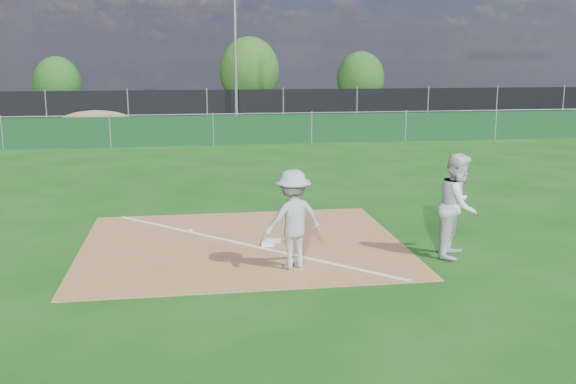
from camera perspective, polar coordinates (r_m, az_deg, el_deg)
The scene contains 17 objects.
ground at distance 21.01m, azimuth -6.09°, elevation 2.31°, with size 90.00×90.00×0.00m, color #12450E.
infield_dirt at distance 12.24m, azimuth -4.05°, elevation -4.67°, with size 6.00×5.00×0.02m, color #9A673D.
foul_line at distance 12.23m, azimuth -4.05°, elevation -4.60°, with size 0.08×7.00×0.01m, color white.
green_fence at distance 25.87m, azimuth -6.66°, elevation 5.46°, with size 44.00×0.05×1.20m, color #0E3418.
dirt_mound at distance 29.62m, azimuth -16.69°, elevation 5.83°, with size 3.38×2.60×1.17m, color #957248.
black_fence at distance 33.80m, azimuth -7.20°, elevation 7.48°, with size 46.00×0.04×1.80m, color black.
parking_lot at distance 38.86m, azimuth -7.39°, elevation 6.73°, with size 46.00×9.00×0.01m, color black.
light_pole at distance 33.48m, azimuth -4.70°, elevation 12.80°, with size 0.16×0.16×8.00m, color slate.
first_base at distance 12.17m, azimuth -1.47°, elevation -4.51°, with size 0.35×0.35×0.07m, color white.
play_at_first at distance 10.67m, azimuth 0.42°, elevation -2.44°, with size 2.34×0.93×1.67m.
runner at distance 11.72m, azimuth 14.89°, elevation -1.15°, with size 0.90×0.70×1.86m, color silver.
car_left at distance 38.84m, azimuth -19.06°, elevation 7.22°, with size 1.66×4.12×1.40m, color #9FA2A6.
car_mid at distance 38.52m, azimuth -11.41°, elevation 7.71°, with size 1.64×4.70×1.55m, color black.
car_right at distance 38.74m, azimuth -1.09°, elevation 7.74°, with size 1.75×4.31×1.25m, color black.
tree_left at distance 43.54m, azimuth -19.83°, elevation 9.06°, with size 2.96×2.96×3.51m.
tree_mid at distance 44.08m, azimuth -3.44°, elevation 10.63°, with size 4.05×4.05×4.80m.
tree_right at distance 45.07m, azimuth 6.47°, elevation 9.97°, with size 3.23×3.23×3.84m.
Camera 1 is at (-0.93, -10.69, 3.52)m, focal length 40.00 mm.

